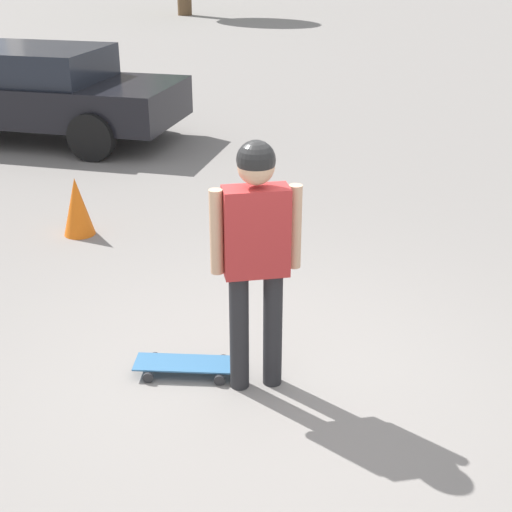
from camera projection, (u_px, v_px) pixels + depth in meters
ground_plane at (256, 384)px, 5.12m from camera, size 220.00×220.00×0.00m
person at (256, 243)px, 4.67m from camera, size 0.31×0.59×1.79m
skateboard at (186, 365)px, 5.22m from camera, size 0.58×0.78×0.09m
car_parked_near at (31, 91)px, 11.03m from camera, size 4.40×4.78×1.41m
traffic_cone at (77, 206)px, 7.56m from camera, size 0.33×0.33×0.63m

